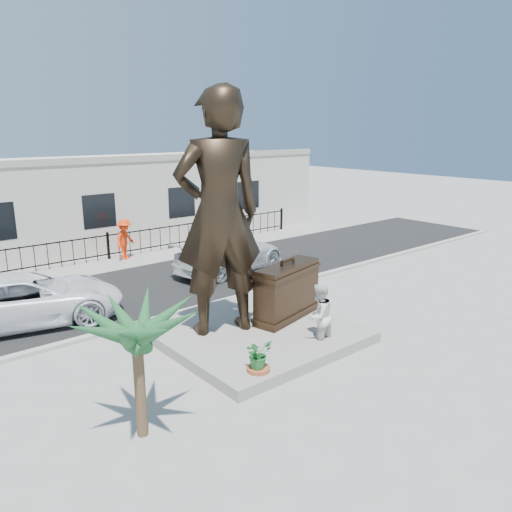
% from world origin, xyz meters
% --- Properties ---
extents(ground, '(100.00, 100.00, 0.00)m').
position_xyz_m(ground, '(0.00, 0.00, 0.00)').
color(ground, '#9E9991').
rests_on(ground, ground).
extents(street, '(40.00, 7.00, 0.01)m').
position_xyz_m(street, '(0.00, 8.00, 0.01)').
color(street, black).
rests_on(street, ground).
extents(curb, '(40.00, 0.25, 0.12)m').
position_xyz_m(curb, '(0.00, 4.50, 0.06)').
color(curb, '#A5A399').
rests_on(curb, ground).
extents(far_sidewalk, '(40.00, 2.50, 0.02)m').
position_xyz_m(far_sidewalk, '(0.00, 12.00, 0.01)').
color(far_sidewalk, '#9E9991').
rests_on(far_sidewalk, ground).
extents(plinth, '(5.20, 5.20, 0.30)m').
position_xyz_m(plinth, '(-0.50, 1.50, 0.15)').
color(plinth, gray).
rests_on(plinth, ground).
extents(fence, '(22.00, 0.10, 1.20)m').
position_xyz_m(fence, '(0.00, 12.80, 0.60)').
color(fence, black).
rests_on(fence, ground).
extents(building, '(28.00, 7.00, 4.40)m').
position_xyz_m(building, '(0.00, 17.00, 2.20)').
color(building, silver).
rests_on(building, ground).
extents(statue, '(2.85, 2.29, 6.81)m').
position_xyz_m(statue, '(-1.31, 2.03, 3.71)').
color(statue, black).
rests_on(statue, plinth).
extents(suitcase, '(2.55, 1.32, 1.72)m').
position_xyz_m(suitcase, '(0.79, 1.46, 1.16)').
color(suitcase, '#312114').
rests_on(suitcase, plinth).
extents(tourist, '(0.98, 0.80, 1.88)m').
position_xyz_m(tourist, '(0.44, -0.20, 0.94)').
color(tourist, silver).
rests_on(tourist, ground).
extents(car_white, '(6.25, 3.91, 1.61)m').
position_xyz_m(car_white, '(-5.27, 6.86, 0.82)').
color(car_white, white).
rests_on(car_white, street).
extents(car_silver, '(5.56, 2.93, 1.54)m').
position_xyz_m(car_silver, '(3.20, 7.56, 0.78)').
color(car_silver, silver).
rests_on(car_silver, street).
extents(worker, '(1.41, 1.24, 1.90)m').
position_xyz_m(worker, '(0.62, 12.29, 0.97)').
color(worker, '#FF390D').
rests_on(worker, far_sidewalk).
extents(palm_tree, '(1.80, 1.80, 3.20)m').
position_xyz_m(palm_tree, '(-5.29, -0.78, 0.00)').
color(palm_tree, '#1C4D25').
rests_on(palm_tree, ground).
extents(planter, '(0.56, 0.56, 0.40)m').
position_xyz_m(planter, '(-2.13, -0.64, 0.20)').
color(planter, '#A14B2A').
rests_on(planter, ground).
extents(shrub, '(0.67, 0.58, 0.72)m').
position_xyz_m(shrub, '(-2.13, -0.64, 0.76)').
color(shrub, '#236D2C').
rests_on(shrub, planter).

